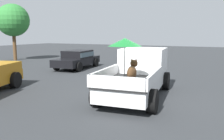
% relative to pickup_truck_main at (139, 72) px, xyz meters
% --- Properties ---
extents(ground_plane, '(80.00, 80.00, 0.00)m').
position_rel_pickup_truck_main_xyz_m(ground_plane, '(-0.43, -0.05, -0.97)').
color(ground_plane, '#2D3033').
extents(pickup_truck_main, '(5.23, 2.72, 2.40)m').
position_rel_pickup_truck_main_xyz_m(pickup_truck_main, '(0.00, 0.00, 0.00)').
color(pickup_truck_main, black).
rests_on(pickup_truck_main, ground).
extents(parked_sedan_near, '(4.45, 2.29, 1.33)m').
position_rel_pickup_truck_main_xyz_m(parked_sedan_near, '(5.08, 6.65, -0.23)').
color(parked_sedan_near, black).
rests_on(parked_sedan_near, ground).
extents(tree_by_lot, '(3.04, 3.04, 5.32)m').
position_rel_pickup_truck_main_xyz_m(tree_by_lot, '(6.79, 15.06, 2.81)').
color(tree_by_lot, brown).
rests_on(tree_by_lot, ground).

